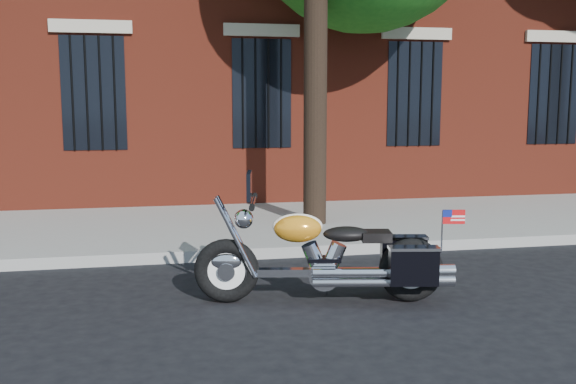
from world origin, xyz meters
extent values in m
plane|color=black|center=(0.00, 0.00, 0.00)|extent=(120.00, 120.00, 0.00)
cube|color=gray|center=(0.00, 1.38, 0.07)|extent=(40.00, 0.16, 0.15)
cube|color=gray|center=(0.00, 3.26, 0.07)|extent=(40.00, 3.60, 0.15)
cube|color=black|center=(0.00, 5.11, 2.20)|extent=(1.10, 0.14, 2.00)
cube|color=#B2A893|center=(0.00, 5.08, 3.35)|extent=(1.40, 0.20, 0.22)
cylinder|color=black|center=(0.00, 5.03, 2.20)|extent=(0.04, 0.04, 2.00)
cylinder|color=black|center=(0.50, 2.90, 2.50)|extent=(0.36, 0.36, 5.00)
torus|color=black|center=(-1.22, -0.44, 0.34)|extent=(0.68, 0.27, 0.67)
torus|color=black|center=(0.64, -0.78, 0.34)|extent=(0.68, 0.27, 0.67)
cylinder|color=white|center=(-1.22, -0.44, 0.34)|extent=(0.50, 0.15, 0.50)
cylinder|color=white|center=(0.64, -0.78, 0.34)|extent=(0.50, 0.15, 0.50)
ellipsoid|color=white|center=(-1.22, -0.44, 0.44)|extent=(0.37, 0.19, 0.19)
ellipsoid|color=orange|center=(0.64, -0.78, 0.46)|extent=(0.37, 0.20, 0.19)
cube|color=white|center=(-0.29, -0.61, 0.32)|extent=(1.49, 0.36, 0.08)
cylinder|color=white|center=(-0.25, -0.62, 0.30)|extent=(0.35, 0.23, 0.32)
cylinder|color=white|center=(0.21, -0.89, 0.31)|extent=(1.24, 0.31, 0.09)
ellipsoid|color=orange|center=(-0.51, -0.57, 0.78)|extent=(0.53, 0.37, 0.28)
ellipsoid|color=black|center=(-0.02, -0.66, 0.72)|extent=(0.52, 0.37, 0.15)
cube|color=black|center=(0.65, -0.52, 0.45)|extent=(0.50, 0.24, 0.38)
cube|color=black|center=(0.56, -1.03, 0.45)|extent=(0.50, 0.24, 0.38)
cylinder|color=white|center=(-0.95, -0.49, 1.05)|extent=(0.17, 0.77, 0.04)
sphere|color=white|center=(-1.05, -0.48, 0.88)|extent=(0.23, 0.23, 0.20)
cube|color=black|center=(-0.99, -0.49, 1.21)|extent=(0.11, 0.40, 0.28)
cube|color=red|center=(0.92, -1.13, 0.95)|extent=(0.22, 0.05, 0.14)
camera|label=1|loc=(-1.84, -6.82, 2.04)|focal=40.00mm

